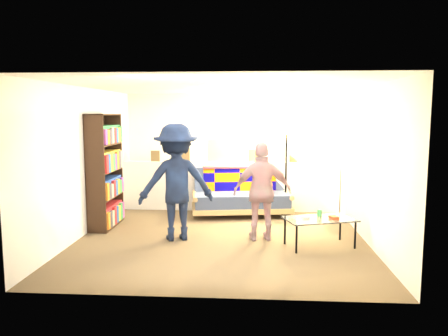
{
  "coord_description": "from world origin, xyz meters",
  "views": [
    {
      "loc": [
        0.49,
        -6.98,
        1.98
      ],
      "look_at": [
        0.0,
        0.4,
        1.05
      ],
      "focal_mm": 35.0,
      "sensor_mm": 36.0,
      "label": 1
    }
  ],
  "objects_px": {
    "floor_lamp": "(287,155)",
    "person_right": "(262,192)",
    "futon_sofa": "(242,195)",
    "coffee_table": "(320,220)",
    "bookshelf": "(105,175)",
    "person_left": "(176,182)"
  },
  "relations": [
    {
      "from": "futon_sofa",
      "to": "person_right",
      "type": "height_order",
      "value": "person_right"
    },
    {
      "from": "bookshelf",
      "to": "coffee_table",
      "type": "xyz_separation_m",
      "value": [
        3.58,
        -0.95,
        -0.52
      ]
    },
    {
      "from": "bookshelf",
      "to": "person_left",
      "type": "relative_size",
      "value": 1.08
    },
    {
      "from": "floor_lamp",
      "to": "futon_sofa",
      "type": "bearing_deg",
      "value": -173.26
    },
    {
      "from": "person_left",
      "to": "person_right",
      "type": "bearing_deg",
      "value": 164.5
    },
    {
      "from": "futon_sofa",
      "to": "bookshelf",
      "type": "xyz_separation_m",
      "value": [
        -2.36,
        -1.04,
        0.54
      ]
    },
    {
      "from": "bookshelf",
      "to": "coffee_table",
      "type": "bearing_deg",
      "value": -14.83
    },
    {
      "from": "bookshelf",
      "to": "person_right",
      "type": "xyz_separation_m",
      "value": [
        2.72,
        -0.66,
        -0.15
      ]
    },
    {
      "from": "futon_sofa",
      "to": "floor_lamp",
      "type": "distance_m",
      "value": 1.19
    },
    {
      "from": "person_right",
      "to": "futon_sofa",
      "type": "bearing_deg",
      "value": -84.28
    },
    {
      "from": "futon_sofa",
      "to": "floor_lamp",
      "type": "xyz_separation_m",
      "value": [
        0.88,
        0.1,
        0.79
      ]
    },
    {
      "from": "futon_sofa",
      "to": "person_right",
      "type": "distance_m",
      "value": 1.78
    },
    {
      "from": "futon_sofa",
      "to": "person_left",
      "type": "relative_size",
      "value": 1.11
    },
    {
      "from": "coffee_table",
      "to": "floor_lamp",
      "type": "relative_size",
      "value": 0.69
    },
    {
      "from": "person_left",
      "to": "coffee_table",
      "type": "bearing_deg",
      "value": 156.27
    },
    {
      "from": "futon_sofa",
      "to": "person_left",
      "type": "height_order",
      "value": "person_left"
    },
    {
      "from": "futon_sofa",
      "to": "floor_lamp",
      "type": "height_order",
      "value": "floor_lamp"
    },
    {
      "from": "floor_lamp",
      "to": "person_right",
      "type": "height_order",
      "value": "floor_lamp"
    },
    {
      "from": "coffee_table",
      "to": "person_right",
      "type": "bearing_deg",
      "value": 161.31
    },
    {
      "from": "bookshelf",
      "to": "floor_lamp",
      "type": "relative_size",
      "value": 1.19
    },
    {
      "from": "futon_sofa",
      "to": "bookshelf",
      "type": "distance_m",
      "value": 2.64
    },
    {
      "from": "futon_sofa",
      "to": "coffee_table",
      "type": "height_order",
      "value": "futon_sofa"
    }
  ]
}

